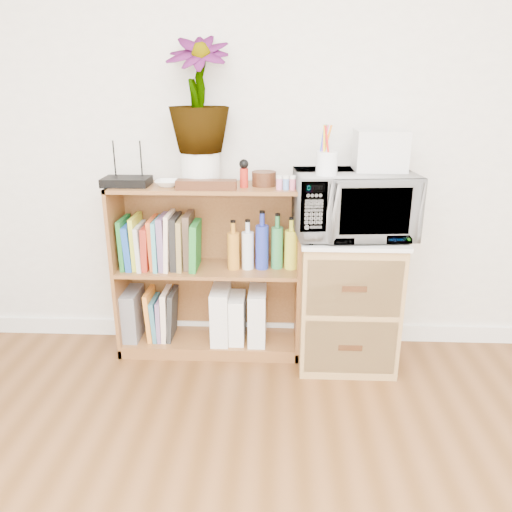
{
  "coord_description": "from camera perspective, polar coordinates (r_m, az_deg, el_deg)",
  "views": [
    {
      "loc": [
        0.02,
        -0.44,
        1.45
      ],
      "look_at": [
        -0.08,
        1.95,
        0.62
      ],
      "focal_mm": 35.0,
      "sensor_mm": 36.0,
      "label": 1
    }
  ],
  "objects": [
    {
      "name": "skirting_board",
      "position": [
        3.02,
        1.84,
        -8.45
      ],
      "size": [
        4.0,
        0.02,
        0.1
      ],
      "primitive_type": "cube",
      "color": "white",
      "rests_on": "ground"
    },
    {
      "name": "bookshelf",
      "position": [
        2.75,
        -5.43,
        -1.75
      ],
      "size": [
        1.0,
        0.3,
        0.95
      ],
      "primitive_type": "cube",
      "color": "brown",
      "rests_on": "ground"
    },
    {
      "name": "wicker_unit",
      "position": [
        2.73,
        10.31,
        -5.0
      ],
      "size": [
        0.5,
        0.45,
        0.7
      ],
      "primitive_type": "cube",
      "color": "#9E7542",
      "rests_on": "ground"
    },
    {
      "name": "microwave",
      "position": [
        2.55,
        11.04,
        5.84
      ],
      "size": [
        0.61,
        0.44,
        0.32
      ],
      "primitive_type": "imported",
      "rotation": [
        0.0,
        0.0,
        0.09
      ],
      "color": "silver",
      "rests_on": "wicker_unit"
    },
    {
      "name": "pen_cup",
      "position": [
        2.41,
        8.08,
        10.45
      ],
      "size": [
        0.1,
        0.1,
        0.11
      ],
      "primitive_type": "cylinder",
      "color": "white",
      "rests_on": "microwave"
    },
    {
      "name": "small_appliance",
      "position": [
        2.59,
        14.0,
        11.64
      ],
      "size": [
        0.25,
        0.21,
        0.2
      ],
      "primitive_type": "cube",
      "color": "silver",
      "rests_on": "microwave"
    },
    {
      "name": "router",
      "position": [
        2.68,
        -14.57,
        8.24
      ],
      "size": [
        0.24,
        0.16,
        0.04
      ],
      "primitive_type": "cube",
      "color": "black",
      "rests_on": "bookshelf"
    },
    {
      "name": "white_bowl",
      "position": [
        2.62,
        -10.05,
        8.19
      ],
      "size": [
        0.13,
        0.13,
        0.03
      ],
      "primitive_type": "imported",
      "color": "white",
      "rests_on": "bookshelf"
    },
    {
      "name": "plant_pot",
      "position": [
        2.62,
        -6.32,
        9.91
      ],
      "size": [
        0.2,
        0.2,
        0.17
      ],
      "primitive_type": "cylinder",
      "color": "white",
      "rests_on": "bookshelf"
    },
    {
      "name": "potted_plant",
      "position": [
        2.59,
        -6.63,
        17.82
      ],
      "size": [
        0.31,
        0.31,
        0.55
      ],
      "primitive_type": "imported",
      "color": "#35702C",
      "rests_on": "plant_pot"
    },
    {
      "name": "trinket_box",
      "position": [
        2.51,
        -5.71,
        8.11
      ],
      "size": [
        0.3,
        0.07,
        0.05
      ],
      "primitive_type": "cube",
      "color": "#3A200F",
      "rests_on": "bookshelf"
    },
    {
      "name": "kokeshi_doll",
      "position": [
        2.55,
        -1.39,
        8.91
      ],
      "size": [
        0.04,
        0.04,
        0.1
      ],
      "primitive_type": "cylinder",
      "color": "#B32116",
      "rests_on": "bookshelf"
    },
    {
      "name": "wooden_bowl",
      "position": [
        2.59,
        0.91,
        8.83
      ],
      "size": [
        0.12,
        0.12,
        0.07
      ],
      "primitive_type": "cylinder",
      "color": "#351A0E",
      "rests_on": "bookshelf"
    },
    {
      "name": "paint_jars",
      "position": [
        2.5,
        3.44,
        8.21
      ],
      "size": [
        0.11,
        0.04,
        0.06
      ],
      "primitive_type": "cube",
      "color": "pink",
      "rests_on": "bookshelf"
    },
    {
      "name": "file_box",
      "position": [
        2.94,
        -13.84,
        -6.38
      ],
      "size": [
        0.08,
        0.23,
        0.28
      ],
      "primitive_type": "cube",
      "color": "slate",
      "rests_on": "bookshelf"
    },
    {
      "name": "magazine_holder_left",
      "position": [
        2.83,
        -4.03,
        -6.59
      ],
      "size": [
        0.1,
        0.25,
        0.31
      ],
      "primitive_type": "cube",
      "color": "white",
      "rests_on": "bookshelf"
    },
    {
      "name": "magazine_holder_mid",
      "position": [
        2.83,
        -2.14,
        -7.05
      ],
      "size": [
        0.08,
        0.21,
        0.26
      ],
      "primitive_type": "cube",
      "color": "white",
      "rests_on": "bookshelf"
    },
    {
      "name": "magazine_holder_right",
      "position": [
        2.82,
        0.15,
        -6.76
      ],
      "size": [
        0.1,
        0.24,
        0.3
      ],
      "primitive_type": "cube",
      "color": "white",
      "rests_on": "bookshelf"
    },
    {
      "name": "cookbooks",
      "position": [
        2.74,
        -10.69,
        1.5
      ],
      "size": [
        0.42,
        0.2,
        0.31
      ],
      "color": "#1E722C",
      "rests_on": "bookshelf"
    },
    {
      "name": "liquor_bottles",
      "position": [
        2.67,
        0.94,
        1.45
      ],
      "size": [
        0.38,
        0.07,
        0.31
      ],
      "color": "orange",
      "rests_on": "bookshelf"
    },
    {
      "name": "lower_books",
      "position": [
        2.9,
        -10.67,
        -6.64
      ],
      "size": [
        0.17,
        0.19,
        0.29
      ],
      "color": "orange",
      "rests_on": "bookshelf"
    }
  ]
}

